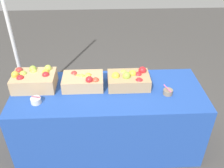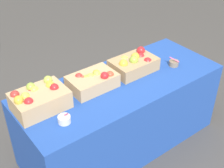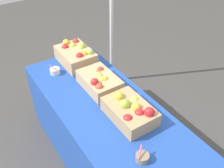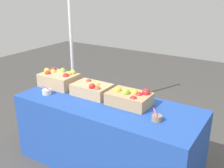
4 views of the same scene
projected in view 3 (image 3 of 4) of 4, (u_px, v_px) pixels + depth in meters
name	position (u px, v px, depth m)	size (l,w,h in m)	color
ground_plane	(107.00, 161.00, 2.57)	(10.00, 10.00, 0.00)	#474442
table	(107.00, 136.00, 2.34)	(1.90, 0.76, 0.74)	#234CAD
apple_crate_left	(76.00, 55.00, 2.59)	(0.42, 0.29, 0.20)	tan
apple_crate_middle	(99.00, 81.00, 2.27)	(0.40, 0.27, 0.17)	tan
apple_crate_right	(130.00, 111.00, 1.97)	(0.42, 0.28, 0.18)	tan
sample_bowl_near	(142.00, 157.00, 1.68)	(0.09, 0.10, 0.10)	gray
sample_bowl_mid	(55.00, 71.00, 2.47)	(0.10, 0.10, 0.11)	silver
tent_pole	(111.00, 4.00, 2.97)	(0.04, 0.04, 2.20)	white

